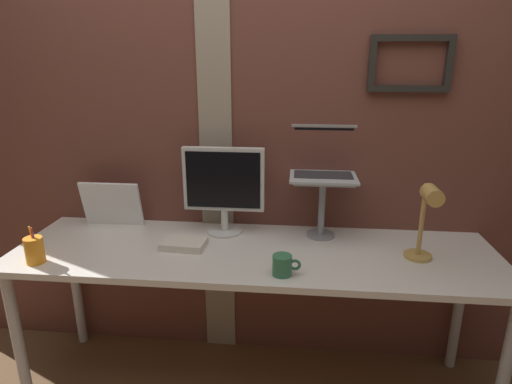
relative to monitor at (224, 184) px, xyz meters
The scene contains 10 objects.
brick_wall_back 0.37m from the monitor, 65.64° to the left, with size 3.68×0.15×2.65m.
desk 0.42m from the monitor, 49.40° to the right, with size 2.22×0.64×0.76m.
monitor is the anchor object (origin of this frame).
laptop_stand 0.49m from the monitor, ahead, with size 0.28×0.22×0.30m.
laptop 0.50m from the monitor, ahead, with size 0.32×0.31×0.24m.
whiteboard_panel 0.62m from the monitor, behind, with size 0.31×0.02×0.25m, color white.
desk_lamp 0.94m from the monitor, 15.61° to the right, with size 0.12×0.20×0.36m.
pen_cup 0.88m from the monitor, 151.08° to the right, with size 0.08×0.08×0.17m.
coffee_mug 0.56m from the monitor, 53.27° to the right, with size 0.12×0.08×0.09m.
paper_clutter_stack 0.35m from the monitor, 128.81° to the right, with size 0.20×0.14×0.03m, color silver.
Camera 1 is at (0.28, -1.71, 1.60)m, focal length 29.81 mm.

